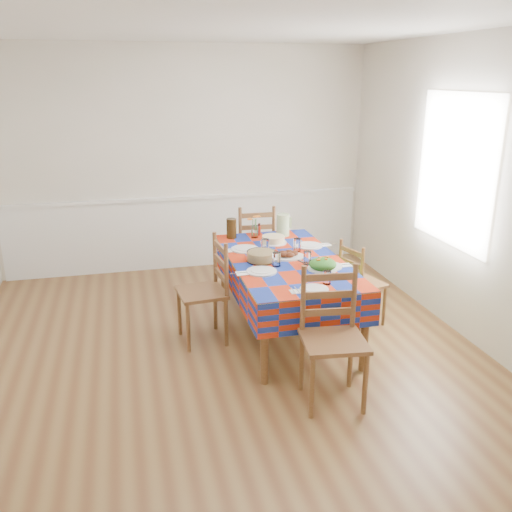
{
  "coord_description": "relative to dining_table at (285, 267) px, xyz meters",
  "views": [
    {
      "loc": [
        -0.75,
        -4.11,
        2.34
      ],
      "look_at": [
        0.32,
        0.24,
        0.84
      ],
      "focal_mm": 38.0,
      "sensor_mm": 36.0,
      "label": 1
    }
  ],
  "objects": [
    {
      "name": "room",
      "position": [
        -0.64,
        -0.41,
        0.7
      ],
      "size": [
        4.58,
        5.08,
        2.78
      ],
      "color": "brown",
      "rests_on": "ground"
    },
    {
      "name": "wainscot",
      "position": [
        -0.64,
        2.08,
        -0.16
      ],
      "size": [
        4.41,
        0.06,
        0.92
      ],
      "color": "white",
      "rests_on": "room"
    },
    {
      "name": "window_right",
      "position": [
        1.59,
        -0.11,
        0.85
      ],
      "size": [
        0.0,
        1.4,
        1.4
      ],
      "primitive_type": "plane",
      "rotation": [
        0.0,
        -1.57,
        0.0
      ],
      "color": "white",
      "rests_on": "room"
    },
    {
      "name": "dining_table",
      "position": [
        0.0,
        0.0,
        0.0
      ],
      "size": [
        1.01,
        1.87,
        0.73
      ],
      "color": "brown",
      "rests_on": "room"
    },
    {
      "name": "setting_near_head",
      "position": [
        0.05,
        -0.74,
        0.1
      ],
      "size": [
        0.37,
        0.25,
        0.11
      ],
      "color": "silver",
      "rests_on": "dining_table"
    },
    {
      "name": "setting_left_near",
      "position": [
        -0.25,
        -0.24,
        0.11
      ],
      "size": [
        0.48,
        0.28,
        0.13
      ],
      "rotation": [
        0.0,
        0.0,
        1.57
      ],
      "color": "silver",
      "rests_on": "dining_table"
    },
    {
      "name": "setting_left_far",
      "position": [
        -0.25,
        0.32,
        0.11
      ],
      "size": [
        0.5,
        0.3,
        0.13
      ],
      "rotation": [
        0.0,
        0.0,
        1.57
      ],
      "color": "silver",
      "rests_on": "dining_table"
    },
    {
      "name": "setting_right_near",
      "position": [
        0.25,
        -0.26,
        0.11
      ],
      "size": [
        0.47,
        0.27,
        0.12
      ],
      "rotation": [
        0.0,
        0.0,
        -1.57
      ],
      "color": "silver",
      "rests_on": "dining_table"
    },
    {
      "name": "setting_right_far",
      "position": [
        0.29,
        0.27,
        0.11
      ],
      "size": [
        0.49,
        0.28,
        0.13
      ],
      "rotation": [
        0.0,
        0.0,
        -1.57
      ],
      "color": "silver",
      "rests_on": "dining_table"
    },
    {
      "name": "meat_platter",
      "position": [
        0.03,
        0.03,
        0.1
      ],
      "size": [
        0.32,
        0.23,
        0.06
      ],
      "color": "silver",
      "rests_on": "dining_table"
    },
    {
      "name": "salad_platter",
      "position": [
        0.23,
        -0.34,
        0.12
      ],
      "size": [
        0.26,
        0.26,
        0.11
      ],
      "color": "silver",
      "rests_on": "dining_table"
    },
    {
      "name": "pasta_bowl",
      "position": [
        -0.23,
        -0.0,
        0.13
      ],
      "size": [
        0.26,
        0.26,
        0.09
      ],
      "color": "white",
      "rests_on": "dining_table"
    },
    {
      "name": "cake",
      "position": [
        0.03,
        0.51,
        0.11
      ],
      "size": [
        0.27,
        0.27,
        0.07
      ],
      "color": "silver",
      "rests_on": "dining_table"
    },
    {
      "name": "serving_utensils",
      "position": [
        0.14,
        -0.12,
        0.08
      ],
      "size": [
        0.13,
        0.29,
        0.01
      ],
      "color": "black",
      "rests_on": "dining_table"
    },
    {
      "name": "flower_vase",
      "position": [
        -0.11,
        0.75,
        0.18
      ],
      "size": [
        0.15,
        0.13,
        0.24
      ],
      "color": "white",
      "rests_on": "dining_table"
    },
    {
      "name": "hot_sauce",
      "position": [
        -0.04,
        0.81,
        0.15
      ],
      "size": [
        0.03,
        0.03,
        0.13
      ],
      "primitive_type": "cylinder",
      "color": "#AA1F0D",
      "rests_on": "dining_table"
    },
    {
      "name": "green_pitcher",
      "position": [
        0.2,
        0.74,
        0.2
      ],
      "size": [
        0.13,
        0.13,
        0.23
      ],
      "primitive_type": "cylinder",
      "color": "#B3D294",
      "rests_on": "dining_table"
    },
    {
      "name": "tea_pitcher",
      "position": [
        -0.35,
        0.79,
        0.18
      ],
      "size": [
        0.1,
        0.1,
        0.2
      ],
      "primitive_type": "cylinder",
      "color": "black",
      "rests_on": "dining_table"
    },
    {
      "name": "name_card",
      "position": [
        0.01,
        -0.88,
        0.09
      ],
      "size": [
        0.08,
        0.03,
        0.02
      ],
      "primitive_type": "cube",
      "color": "silver",
      "rests_on": "dining_table"
    },
    {
      "name": "chair_near",
      "position": [
        0.01,
        -1.17,
        -0.14
      ],
      "size": [
        0.5,
        0.48,
        1.02
      ],
      "rotation": [
        0.0,
        0.0,
        -0.12
      ],
      "color": "brown",
      "rests_on": "room"
    },
    {
      "name": "chair_far",
      "position": [
        -0.0,
        1.18,
        -0.16
      ],
      "size": [
        0.46,
        0.44,
        0.98
      ],
      "rotation": [
        0.0,
        0.0,
        3.07
      ],
      "color": "brown",
      "rests_on": "room"
    },
    {
      "name": "chair_left",
      "position": [
        -0.74,
        0.0,
        -0.17
      ],
      "size": [
        0.45,
        0.47,
        0.97
      ],
      "rotation": [
        0.0,
        0.0,
        -1.47
      ],
      "color": "brown",
      "rests_on": "room"
    },
    {
      "name": "chair_right",
      "position": [
        0.75,
        -0.01,
        -0.23
      ],
      "size": [
        0.45,
        0.46,
        0.85
      ],
      "rotation": [
        0.0,
        0.0,
        1.85
      ],
      "color": "brown",
      "rests_on": "room"
    }
  ]
}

